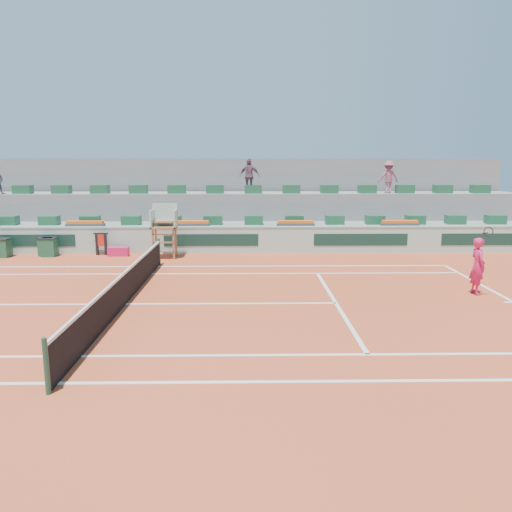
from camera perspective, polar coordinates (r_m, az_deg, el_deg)
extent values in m
plane|color=#AB4021|center=(15.68, -14.69, -5.35)|extent=(90.00, 90.00, 0.00)
cube|color=gray|center=(25.86, -9.20, 2.51)|extent=(36.00, 4.00, 1.20)
cube|color=gray|center=(27.34, -8.77, 4.44)|extent=(36.00, 2.40, 2.60)
cube|color=gray|center=(28.84, -8.40, 6.57)|extent=(36.00, 0.40, 4.40)
cube|color=#D41B59|center=(23.62, -15.45, 0.50)|extent=(0.92, 0.41, 0.41)
imported|color=#724C5B|center=(26.49, -0.76, 9.15)|extent=(1.12, 0.59, 1.81)
imported|color=#964B5E|center=(27.36, 14.90, 8.71)|extent=(1.12, 0.69, 1.69)
cube|color=white|center=(10.75, -21.72, -13.36)|extent=(23.77, 0.12, 0.01)
cube|color=white|center=(20.89, -11.17, -1.18)|extent=(23.77, 0.12, 0.01)
cube|color=white|center=(11.94, -19.39, -10.76)|extent=(23.77, 0.12, 0.01)
cube|color=white|center=(19.58, -11.87, -2.01)|extent=(23.77, 0.12, 0.01)
cube|color=white|center=(15.47, 9.12, -5.34)|extent=(0.12, 8.23, 0.01)
cube|color=white|center=(15.68, -14.69, -5.33)|extent=(12.80, 0.12, 0.01)
cube|color=white|center=(17.21, 26.95, -4.74)|extent=(0.30, 0.12, 0.01)
cube|color=black|center=(15.56, -14.77, -3.72)|extent=(0.03, 11.87, 0.92)
cube|color=white|center=(15.45, -14.85, -1.94)|extent=(0.06, 11.87, 0.07)
cylinder|color=#1C422D|center=(10.16, -22.84, -11.55)|extent=(0.10, 0.10, 1.10)
cylinder|color=#1C422D|center=(21.22, -11.02, 0.51)|extent=(0.10, 0.10, 1.10)
cube|color=#A0C9B7|center=(23.71, -9.95, 1.74)|extent=(36.00, 0.30, 1.20)
cube|color=gray|center=(23.62, -10.00, 3.25)|extent=(36.00, 0.34, 0.06)
cube|color=#123229|center=(25.40, -24.66, 1.62)|extent=(4.40, 0.02, 0.56)
cube|color=#123229|center=(23.31, -5.16, 1.83)|extent=(4.40, 0.02, 0.56)
cube|color=#123229|center=(23.84, 11.88, 1.84)|extent=(4.40, 0.02, 0.56)
cube|color=#123229|center=(25.84, 24.97, 1.74)|extent=(4.40, 0.02, 0.56)
cube|color=brown|center=(22.36, -11.67, 1.33)|extent=(0.08, 0.08, 1.35)
cube|color=brown|center=(22.21, -9.39, 1.35)|extent=(0.08, 0.08, 1.35)
cube|color=brown|center=(23.04, -11.35, 1.62)|extent=(0.08, 0.08, 1.35)
cube|color=brown|center=(22.90, -9.14, 1.63)|extent=(0.08, 0.08, 1.35)
cube|color=brown|center=(22.52, -10.45, 3.28)|extent=(1.10, 0.90, 0.08)
cube|color=#A0C9B7|center=(22.84, -10.34, 4.67)|extent=(1.10, 0.08, 1.00)
cube|color=#A0C9B7|center=(22.57, -11.79, 4.17)|extent=(0.06, 0.90, 0.80)
cube|color=#A0C9B7|center=(22.40, -9.17, 4.21)|extent=(0.06, 0.90, 0.80)
cube|color=brown|center=(22.59, -10.43, 3.92)|extent=(0.80, 0.60, 0.08)
cube|color=brown|center=(22.34, -10.51, 0.52)|extent=(0.90, 0.08, 0.06)
cube|color=brown|center=(22.27, -10.54, 1.53)|extent=(0.90, 0.08, 0.06)
cube|color=brown|center=(22.22, -10.57, 2.42)|extent=(0.90, 0.08, 0.06)
cube|color=#1C5433|center=(27.24, -26.47, 3.67)|extent=(0.90, 0.60, 0.44)
cube|color=#1C5433|center=(26.44, -22.55, 3.79)|extent=(0.90, 0.60, 0.44)
cube|color=#1C5433|center=(25.78, -18.40, 3.90)|extent=(0.90, 0.60, 0.44)
cube|color=#1C5433|center=(25.25, -14.06, 4.00)|extent=(0.90, 0.60, 0.44)
cube|color=#1C5433|center=(24.87, -9.55, 4.07)|extent=(0.90, 0.60, 0.44)
cube|color=#1C5433|center=(24.65, -4.94, 4.13)|extent=(0.90, 0.60, 0.44)
cube|color=#1C5433|center=(24.59, -0.28, 4.15)|extent=(0.90, 0.60, 0.44)
cube|color=#1C5433|center=(24.70, 4.38, 4.15)|extent=(0.90, 0.60, 0.44)
cube|color=#1C5433|center=(24.96, 8.97, 4.12)|extent=(0.90, 0.60, 0.44)
cube|color=#1C5433|center=(25.38, 13.43, 4.06)|extent=(0.90, 0.60, 0.44)
cube|color=#1C5433|center=(25.95, 17.73, 3.99)|extent=(0.90, 0.60, 0.44)
cube|color=#1C5433|center=(26.65, 21.81, 3.89)|extent=(0.90, 0.60, 0.44)
cube|color=#1C5433|center=(27.49, 25.67, 3.79)|extent=(0.90, 0.60, 0.44)
cube|color=#1C5433|center=(28.85, -25.09, 6.92)|extent=(0.90, 0.60, 0.44)
cube|color=#1C5433|center=(28.10, -21.34, 7.11)|extent=(0.90, 0.60, 0.44)
cube|color=#1C5433|center=(27.47, -17.40, 7.29)|extent=(0.90, 0.60, 0.44)
cube|color=#1C5433|center=(26.98, -13.29, 7.44)|extent=(0.90, 0.60, 0.44)
cube|color=#1C5433|center=(26.63, -9.04, 7.55)|extent=(0.90, 0.60, 0.44)
cube|color=#1C5433|center=(26.42, -4.71, 7.62)|extent=(0.90, 0.60, 0.44)
cube|color=#1C5433|center=(26.37, -0.33, 7.65)|extent=(0.90, 0.60, 0.44)
cube|color=#1C5433|center=(26.46, 4.05, 7.64)|extent=(0.90, 0.60, 0.44)
cube|color=#1C5433|center=(26.71, 8.36, 7.58)|extent=(0.90, 0.60, 0.44)
cube|color=#1C5433|center=(27.10, 12.57, 7.48)|extent=(0.90, 0.60, 0.44)
cube|color=#1C5433|center=(27.63, 16.64, 7.35)|extent=(0.90, 0.60, 0.44)
cube|color=#1C5433|center=(28.30, 20.54, 7.19)|extent=(0.90, 0.60, 0.44)
cube|color=#1C5433|center=(29.08, 24.24, 7.00)|extent=(0.90, 0.60, 0.44)
cube|color=#484848|center=(25.04, -18.92, 3.36)|extent=(1.80, 0.36, 0.16)
cube|color=#FF5B15|center=(25.02, -18.94, 3.68)|extent=(1.70, 0.32, 0.12)
cube|color=#484848|center=(23.97, -7.46, 3.55)|extent=(1.80, 0.36, 0.16)
cube|color=#FF5B15|center=(23.95, -7.46, 3.88)|extent=(1.70, 0.32, 0.12)
cube|color=#484848|center=(23.92, 4.55, 3.59)|extent=(1.80, 0.36, 0.16)
cube|color=#FF5B15|center=(23.91, 4.56, 3.92)|extent=(1.70, 0.32, 0.12)
cube|color=#484848|center=(24.90, 16.10, 3.48)|extent=(1.80, 0.36, 0.16)
cube|color=#FF5B15|center=(24.88, 16.12, 3.80)|extent=(1.70, 0.32, 0.12)
cube|color=#1A4E33|center=(24.52, -22.59, 0.89)|extent=(0.63, 0.54, 0.80)
cube|color=black|center=(24.46, -22.66, 1.86)|extent=(0.66, 0.58, 0.04)
cube|color=#1A4E33|center=(24.80, -22.79, 0.98)|extent=(0.64, 0.55, 0.80)
cube|color=black|center=(24.74, -22.86, 1.94)|extent=(0.68, 0.59, 0.04)
cube|color=#1A4E33|center=(25.28, -27.13, 0.80)|extent=(0.75, 0.64, 0.80)
cube|color=black|center=(25.22, -27.21, 1.74)|extent=(0.79, 0.69, 0.04)
cube|color=black|center=(24.07, -17.72, 1.28)|extent=(0.11, 0.11, 1.00)
cube|color=black|center=(23.96, -16.80, 1.29)|extent=(0.11, 0.11, 1.00)
cube|color=black|center=(23.94, -17.33, 2.46)|extent=(0.67, 0.09, 0.06)
cube|color=red|center=(23.97, -17.30, 1.75)|extent=(0.49, 0.04, 0.56)
imported|color=#D41B59|center=(17.65, 24.00, -1.05)|extent=(0.45, 0.68, 1.86)
cylinder|color=black|center=(17.20, 24.70, 2.40)|extent=(0.03, 0.35, 0.09)
torus|color=black|center=(17.00, 25.04, 2.53)|extent=(0.31, 0.08, 0.31)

